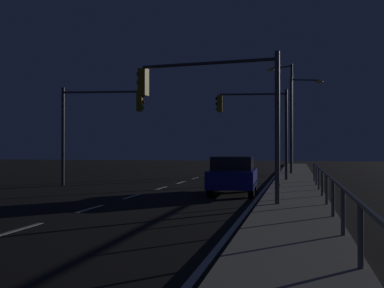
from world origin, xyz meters
TOP-DOWN VIEW (x-y plane):
  - ground_plane at (0.00, 17.50)m, footprint 112.00×112.00m
  - sidewalk_right at (6.26, 17.50)m, footprint 2.28×77.00m
  - lane_markings_center at (0.00, 21.00)m, footprint 0.14×50.00m
  - lane_edge_line at (4.87, 22.50)m, footprint 0.14×53.00m
  - car at (3.76, 18.89)m, footprint 2.01×4.48m
  - traffic_light_mid_left at (3.47, 14.72)m, footprint 4.99×0.90m
  - traffic_light_overhead_east at (-3.53, 21.98)m, footprint 4.31×0.74m
  - traffic_light_near_right at (4.00, 26.33)m, footprint 4.05×0.69m
  - street_lamp_corner at (5.69, 36.79)m, footprint 1.99×1.07m
  - street_lamp_median at (6.35, 34.03)m, footprint 2.34×0.95m
  - barrier_fence at (7.26, 11.82)m, footprint 0.09×27.73m

SIDE VIEW (x-z plane):
  - ground_plane at x=0.00m, z-range 0.00..0.00m
  - lane_edge_line at x=4.87m, z-range 0.00..0.01m
  - lane_markings_center at x=0.00m, z-range 0.00..0.01m
  - sidewalk_right at x=6.26m, z-range 0.00..0.14m
  - car at x=3.76m, z-range 0.04..1.61m
  - barrier_fence at x=7.26m, z-range 0.38..1.36m
  - traffic_light_overhead_east at x=-3.53m, z-range 1.06..6.09m
  - traffic_light_mid_left at x=3.47m, z-range 1.20..6.06m
  - traffic_light_near_right at x=4.00m, z-range 1.20..6.28m
  - street_lamp_median at x=6.35m, z-range 0.90..7.69m
  - street_lamp_corner at x=5.69m, z-range 0.92..9.15m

